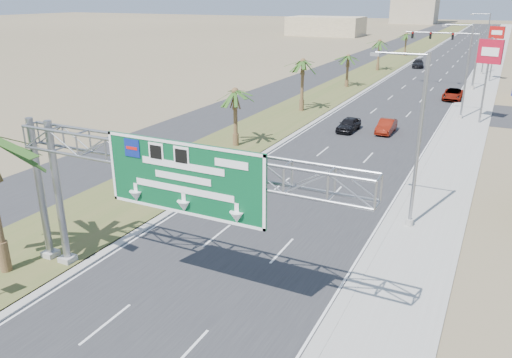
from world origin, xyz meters
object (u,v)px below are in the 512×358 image
at_px(car_mid_lane, 386,126).
at_px(car_far, 418,64).
at_px(pole_sign_red_far, 496,37).
at_px(signal_mast, 461,55).
at_px(car_left_lane, 349,125).
at_px(pole_sign_red_near, 489,57).
at_px(sign_gantry, 158,168).
at_px(car_right_lane, 453,94).

relative_size(car_mid_lane, car_far, 0.82).
bearing_deg(car_mid_lane, pole_sign_red_far, 78.73).
bearing_deg(car_mid_lane, signal_mast, 82.71).
xyz_separation_m(car_left_lane, car_far, (-1.80, 51.07, 0.04)).
height_order(car_left_lane, car_mid_lane, car_left_lane).
bearing_deg(pole_sign_red_near, sign_gantry, -104.38).
distance_m(car_mid_lane, car_far, 50.37).
xyz_separation_m(sign_gantry, car_mid_lane, (2.56, 32.74, -5.39)).
distance_m(car_left_lane, car_right_lane, 22.70).
distance_m(signal_mast, pole_sign_red_near, 21.53).
height_order(sign_gantry, car_right_lane, sign_gantry).
xyz_separation_m(sign_gantry, signal_mast, (6.23, 62.05, -1.21)).
height_order(sign_gantry, signal_mast, signal_mast).
xyz_separation_m(sign_gantry, car_left_lane, (-0.94, 31.76, -5.38)).
bearing_deg(car_right_lane, car_far, 107.06).
bearing_deg(pole_sign_red_far, signal_mast, -113.20).
bearing_deg(car_left_lane, car_right_lane, 73.66).
height_order(car_mid_lane, pole_sign_red_near, pole_sign_red_near).
bearing_deg(pole_sign_red_far, car_mid_lane, -101.13).
bearing_deg(car_mid_lane, sign_gantry, -94.62).
bearing_deg(car_mid_lane, car_left_lane, -164.48).
height_order(car_right_lane, car_far, car_far).
bearing_deg(car_mid_lane, pole_sign_red_near, 46.07).
bearing_deg(pole_sign_red_near, pole_sign_red_far, 90.81).
distance_m(pole_sign_red_near, pole_sign_red_far, 30.02).
distance_m(car_far, pole_sign_red_near, 44.27).
bearing_deg(sign_gantry, car_left_lane, 91.69).
bearing_deg(car_left_lane, pole_sign_red_far, 77.26).
relative_size(car_right_lane, pole_sign_red_near, 0.57).
bearing_deg(car_far, pole_sign_red_near, -80.27).
relative_size(sign_gantry, pole_sign_red_far, 1.97).
bearing_deg(car_left_lane, sign_gantry, -85.36).
height_order(car_mid_lane, car_right_lane, car_right_lane).
distance_m(car_left_lane, car_far, 51.10).
bearing_deg(sign_gantry, car_mid_lane, 85.53).
xyz_separation_m(car_mid_lane, car_far, (-5.30, 50.09, 0.05)).
relative_size(sign_gantry, car_far, 3.40).
bearing_deg(sign_gantry, car_right_lane, 82.97).
relative_size(signal_mast, car_mid_lane, 2.55).
distance_m(car_right_lane, car_far, 31.06).
xyz_separation_m(car_left_lane, car_mid_lane, (3.50, 0.98, -0.01)).
distance_m(sign_gantry, car_far, 83.05).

